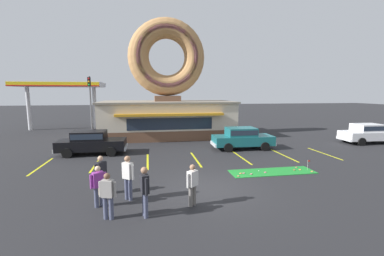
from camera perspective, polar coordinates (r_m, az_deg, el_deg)
ground_plane at (r=11.57m, az=3.85°, el=-13.30°), size 160.00×160.00×0.00m
donut_shop_building at (r=24.49m, az=-5.50°, el=6.84°), size 12.30×6.75×10.96m
putting_mat at (r=14.41m, az=17.41°, el=-9.27°), size 4.51×1.31×0.03m
mini_donut_near_left at (r=14.11m, az=15.96°, el=-9.44°), size 0.13×0.13×0.04m
mini_donut_near_right at (r=15.55m, az=22.17°, el=-8.11°), size 0.13×0.13×0.04m
mini_donut_mid_left at (r=13.64m, az=10.73°, el=-9.88°), size 0.13×0.13×0.04m
mini_donut_mid_centre at (r=15.11m, az=25.12°, el=-8.74°), size 0.13×0.13×0.04m
mini_donut_mid_right at (r=13.21m, az=10.21°, el=-10.45°), size 0.13×0.13×0.04m
mini_donut_far_left at (r=15.20m, az=22.86°, el=-8.51°), size 0.13×0.13×0.04m
mini_donut_far_centre at (r=13.70m, az=11.39°, el=-9.81°), size 0.13×0.13×0.04m
mini_donut_far_right at (r=15.03m, az=21.76°, el=-8.63°), size 0.13×0.13×0.04m
mini_donut_extra at (r=13.66m, az=13.02°, el=-9.92°), size 0.13×0.13×0.04m
golf_ball at (r=14.26m, az=14.59°, el=-9.19°), size 0.04×0.04×0.04m
putting_flag_pin at (r=15.28m, az=24.44°, el=-7.00°), size 0.13×0.01×0.55m
car_white at (r=25.76m, az=34.51°, el=-0.87°), size 4.61×2.09×1.60m
car_black at (r=18.73m, az=-21.48°, el=-2.82°), size 4.60×2.07×1.60m
car_teal at (r=19.42m, az=11.07°, el=-2.05°), size 4.60×2.06×1.60m
pedestrian_blue_sweater_man at (r=9.66m, az=0.10°, el=-12.17°), size 0.48×0.43×1.58m
pedestrian_hooded_kid at (r=8.96m, az=-10.46°, el=-13.24°), size 0.32×0.58×1.74m
pedestrian_leather_jacket_man at (r=11.34m, az=-19.57°, el=-9.42°), size 0.43×0.47×1.62m
pedestrian_clipboard_woman at (r=10.42m, az=-14.05°, el=-10.19°), size 0.48×0.43×1.77m
pedestrian_beanie_man at (r=10.18m, az=-20.07°, el=-11.70°), size 0.54×0.39×1.55m
pedestrian_crossing_woman at (r=9.13m, az=-18.22°, el=-13.76°), size 0.58×0.34×1.58m
trash_bin at (r=22.14m, az=-22.11°, el=-2.25°), size 0.57×0.57×0.97m
traffic_light_pole at (r=28.18m, az=-21.70°, el=6.40°), size 0.28×0.47×5.80m
gas_station_canopy at (r=32.54m, az=-27.13°, el=8.25°), size 9.00×4.46×5.30m
parking_stripe_far_left at (r=17.15m, az=-30.49°, el=-7.31°), size 0.12×3.60×0.01m
parking_stripe_left at (r=16.32m, az=-20.51°, el=-7.44°), size 0.12×3.60×0.01m
parking_stripe_mid_left at (r=16.03m, az=-9.83°, el=-7.32°), size 0.12×3.60×0.01m
parking_stripe_centre at (r=16.29m, az=0.85°, el=-6.95°), size 0.12×3.60×0.01m
parking_stripe_mid_right at (r=17.09m, az=10.85°, el=-6.39°), size 0.12×3.60×0.01m
parking_stripe_right at (r=18.34m, az=19.70°, el=-5.73°), size 0.12×3.60×0.01m
parking_stripe_far_right at (r=19.97m, az=27.25°, el=-5.06°), size 0.12×3.60×0.01m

